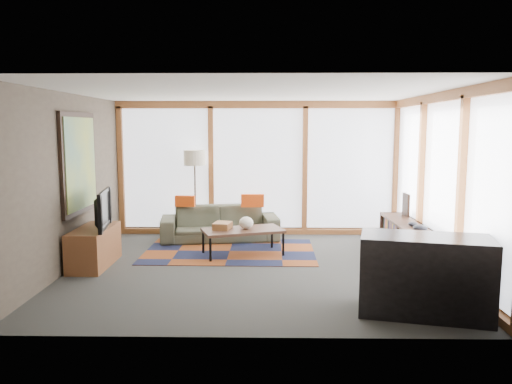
{
  "coord_description": "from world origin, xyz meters",
  "views": [
    {
      "loc": [
        0.14,
        -7.27,
        2.09
      ],
      "look_at": [
        0.0,
        0.4,
        1.1
      ],
      "focal_mm": 35.0,
      "sensor_mm": 36.0,
      "label": 1
    }
  ],
  "objects_px": {
    "bookshelf": "(409,242)",
    "television": "(98,210)",
    "bar_counter": "(425,276)",
    "tv_console": "(94,247)",
    "coffee_table": "(243,242)",
    "sofa": "(220,223)",
    "floor_lamp": "(195,193)"
  },
  "relations": [
    {
      "from": "coffee_table",
      "to": "television",
      "type": "relative_size",
      "value": 1.3
    },
    {
      "from": "bar_counter",
      "to": "sofa",
      "type": "bearing_deg",
      "value": 138.5
    },
    {
      "from": "tv_console",
      "to": "television",
      "type": "xyz_separation_m",
      "value": [
        0.09,
        -0.04,
        0.58
      ]
    },
    {
      "from": "sofa",
      "to": "television",
      "type": "xyz_separation_m",
      "value": [
        -1.66,
        -1.83,
        0.56
      ]
    },
    {
      "from": "sofa",
      "to": "floor_lamp",
      "type": "height_order",
      "value": "floor_lamp"
    },
    {
      "from": "sofa",
      "to": "bar_counter",
      "type": "distance_m",
      "value": 4.55
    },
    {
      "from": "bar_counter",
      "to": "tv_console",
      "type": "bearing_deg",
      "value": 169.53
    },
    {
      "from": "bookshelf",
      "to": "television",
      "type": "relative_size",
      "value": 2.32
    },
    {
      "from": "tv_console",
      "to": "television",
      "type": "bearing_deg",
      "value": -22.18
    },
    {
      "from": "coffee_table",
      "to": "television",
      "type": "distance_m",
      "value": 2.36
    },
    {
      "from": "floor_lamp",
      "to": "sofa",
      "type": "bearing_deg",
      "value": -35.28
    },
    {
      "from": "bookshelf",
      "to": "television",
      "type": "bearing_deg",
      "value": -174.72
    },
    {
      "from": "coffee_table",
      "to": "tv_console",
      "type": "bearing_deg",
      "value": -162.61
    },
    {
      "from": "bar_counter",
      "to": "television",
      "type": "bearing_deg",
      "value": 169.51
    },
    {
      "from": "floor_lamp",
      "to": "bookshelf",
      "type": "distance_m",
      "value": 4.07
    },
    {
      "from": "sofa",
      "to": "tv_console",
      "type": "bearing_deg",
      "value": -142.11
    },
    {
      "from": "floor_lamp",
      "to": "television",
      "type": "relative_size",
      "value": 1.67
    },
    {
      "from": "bookshelf",
      "to": "bar_counter",
      "type": "xyz_separation_m",
      "value": [
        -0.49,
        -2.32,
        0.16
      ]
    },
    {
      "from": "coffee_table",
      "to": "bookshelf",
      "type": "xyz_separation_m",
      "value": [
        2.66,
        -0.29,
        0.07
      ]
    },
    {
      "from": "bar_counter",
      "to": "coffee_table",
      "type": "bearing_deg",
      "value": 142.68
    },
    {
      "from": "bookshelf",
      "to": "tv_console",
      "type": "relative_size",
      "value": 1.97
    },
    {
      "from": "floor_lamp",
      "to": "coffee_table",
      "type": "height_order",
      "value": "floor_lamp"
    },
    {
      "from": "television",
      "to": "bookshelf",
      "type": "bearing_deg",
      "value": -93.84
    },
    {
      "from": "coffee_table",
      "to": "bookshelf",
      "type": "relative_size",
      "value": 0.56
    },
    {
      "from": "coffee_table",
      "to": "tv_console",
      "type": "relative_size",
      "value": 1.1
    },
    {
      "from": "bookshelf",
      "to": "television",
      "type": "height_order",
      "value": "television"
    },
    {
      "from": "bar_counter",
      "to": "bookshelf",
      "type": "bearing_deg",
      "value": 91.02
    },
    {
      "from": "bookshelf",
      "to": "tv_console",
      "type": "height_order",
      "value": "tv_console"
    },
    {
      "from": "coffee_table",
      "to": "bar_counter",
      "type": "relative_size",
      "value": 0.91
    },
    {
      "from": "floor_lamp",
      "to": "tv_console",
      "type": "distance_m",
      "value": 2.55
    },
    {
      "from": "tv_console",
      "to": "television",
      "type": "height_order",
      "value": "television"
    },
    {
      "from": "coffee_table",
      "to": "tv_console",
      "type": "distance_m",
      "value": 2.34
    }
  ]
}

